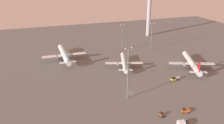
# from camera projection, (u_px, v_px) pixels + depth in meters

# --- Properties ---
(ground_plane) EXTENTS (416.00, 416.00, 0.00)m
(ground_plane) POSITION_uv_depth(u_px,v_px,m) (130.00, 93.00, 147.18)
(ground_plane) COLOR #605E5B
(control_tower) EXTENTS (8.00, 8.00, 50.03)m
(control_tower) POSITION_uv_depth(u_px,v_px,m) (149.00, 11.00, 267.41)
(control_tower) COLOR #A8A8B2
(control_tower) RESTS_ON ground
(airplane_taxiway_distant) EXTENTS (33.52, 42.49, 11.40)m
(airplane_taxiway_distant) POSITION_uv_depth(u_px,v_px,m) (192.00, 63.00, 183.05)
(airplane_taxiway_distant) COLOR silver
(airplane_taxiway_distant) RESTS_ON ground
(airplane_near_gate) EXTENTS (28.63, 36.41, 9.57)m
(airplane_near_gate) POSITION_uv_depth(u_px,v_px,m) (124.00, 63.00, 185.82)
(airplane_near_gate) COLOR silver
(airplane_near_gate) RESTS_ON ground
(airplane_mid_apron) EXTENTS (36.45, 46.93, 12.07)m
(airplane_mid_apron) POSITION_uv_depth(u_px,v_px,m) (64.00, 55.00, 200.36)
(airplane_mid_apron) COLOR white
(airplane_mid_apron) RESTS_ON ground
(fuel_truck) EXTENTS (6.51, 3.05, 2.35)m
(fuel_truck) POSITION_uv_depth(u_px,v_px,m) (175.00, 79.00, 163.83)
(fuel_truck) COLOR yellow
(fuel_truck) RESTS_ON ground
(catering_truck) EXTENTS (5.98, 3.32, 3.05)m
(catering_truck) POSITION_uv_depth(u_px,v_px,m) (183.00, 124.00, 115.38)
(catering_truck) COLOR white
(catering_truck) RESTS_ON ground
(cargo_loader) EXTENTS (4.52, 3.03, 2.25)m
(cargo_loader) POSITION_uv_depth(u_px,v_px,m) (185.00, 110.00, 126.84)
(cargo_loader) COLOR #D85919
(cargo_loader) RESTS_ON ground
(pushback_tug) EXTENTS (2.53, 3.43, 2.05)m
(pushback_tug) POSITION_uv_depth(u_px,v_px,m) (161.00, 114.00, 123.81)
(pushback_tug) COLOR #D85919
(pushback_tug) RESTS_ON ground
(apron_light_east) EXTENTS (4.80, 0.90, 25.72)m
(apron_light_east) POSITION_uv_depth(u_px,v_px,m) (152.00, 35.00, 222.36)
(apron_light_east) COLOR slate
(apron_light_east) RESTS_ON ground
(apron_light_west) EXTENTS (4.80, 0.90, 31.81)m
(apron_light_west) POSITION_uv_depth(u_px,v_px,m) (128.00, 71.00, 134.78)
(apron_light_west) COLOR slate
(apron_light_west) RESTS_ON ground
(apron_light_central) EXTENTS (4.80, 0.90, 24.71)m
(apron_light_central) POSITION_uv_depth(u_px,v_px,m) (122.00, 35.00, 222.50)
(apron_light_central) COLOR slate
(apron_light_central) RESTS_ON ground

